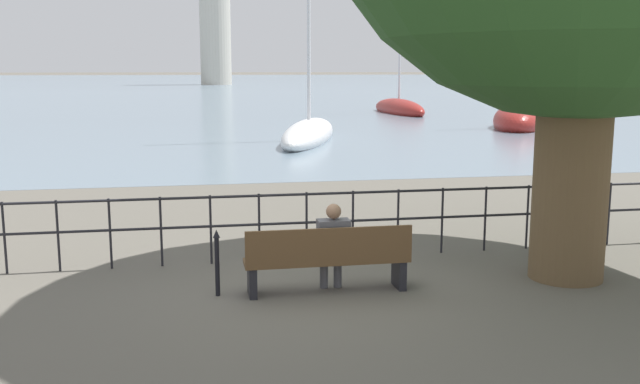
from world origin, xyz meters
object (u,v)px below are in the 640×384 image
object	(u,v)px
seated_person_left	(333,243)
harbor_lighthouse	(215,9)
park_bench	(328,260)
closed_umbrella	(217,259)
sailboat_0	(309,133)
sailboat_3	(399,108)
sailboat_2	(518,121)

from	to	relation	value
seated_person_left	harbor_lighthouse	world-z (taller)	harbor_lighthouse
park_bench	closed_umbrella	world-z (taller)	park_bench
closed_umbrella	sailboat_0	xyz separation A→B (m)	(4.48, 19.51, -0.17)
seated_person_left	sailboat_0	world-z (taller)	sailboat_0
sailboat_3	park_bench	bearing A→B (deg)	-110.52
seated_person_left	sailboat_3	xyz separation A→B (m)	(11.69, 36.10, -0.32)
sailboat_3	closed_umbrella	bearing A→B (deg)	-112.61
park_bench	seated_person_left	world-z (taller)	seated_person_left
park_bench	sailboat_2	size ratio (longest dim) A/B	0.26
seated_person_left	sailboat_2	size ratio (longest dim) A/B	0.14
seated_person_left	park_bench	bearing A→B (deg)	-135.56
seated_person_left	sailboat_0	bearing A→B (deg)	81.37
sailboat_0	sailboat_2	world-z (taller)	sailboat_0
sailboat_3	sailboat_0	bearing A→B (deg)	-120.31
seated_person_left	sailboat_2	distance (m)	27.55
closed_umbrella	sailboat_3	size ratio (longest dim) A/B	0.08
park_bench	harbor_lighthouse	bearing A→B (deg)	88.42
sailboat_2	closed_umbrella	bearing A→B (deg)	-98.92
seated_person_left	closed_umbrella	distance (m)	1.52
park_bench	sailboat_2	xyz separation A→B (m)	(14.12, 23.78, -0.07)
sailboat_3	harbor_lighthouse	world-z (taller)	harbor_lighthouse
closed_umbrella	sailboat_3	xyz separation A→B (m)	(13.21, 36.05, -0.16)
sailboat_3	harbor_lighthouse	distance (m)	85.56
sailboat_0	harbor_lighthouse	bearing A→B (deg)	107.79
sailboat_0	park_bench	bearing A→B (deg)	-80.90
park_bench	sailboat_2	world-z (taller)	sailboat_2
sailboat_3	sailboat_2	bearing A→B (deg)	-81.79
seated_person_left	sailboat_3	distance (m)	37.95
sailboat_3	harbor_lighthouse	bearing A→B (deg)	93.24
park_bench	closed_umbrella	xyz separation A→B (m)	(-1.43, 0.14, 0.05)
sailboat_2	harbor_lighthouse	distance (m)	98.01
park_bench	harbor_lighthouse	size ratio (longest dim) A/B	0.08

